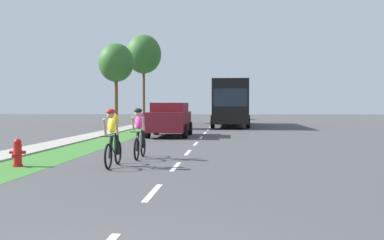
{
  "coord_description": "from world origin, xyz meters",
  "views": [
    {
      "loc": [
        1.46,
        -3.35,
        1.68
      ],
      "look_at": [
        -0.28,
        17.96,
        0.98
      ],
      "focal_mm": 43.26,
      "sensor_mm": 36.0,
      "label": 1
    }
  ],
  "objects_px": {
    "fire_hydrant_red": "(17,153)",
    "suv_maroon": "(170,119)",
    "cyclist_lead": "(113,137)",
    "bus_black": "(230,101)",
    "cyclist_trailing": "(140,133)",
    "sedan_white": "(232,113)",
    "street_tree_far": "(144,55)",
    "street_tree_near": "(116,63)"
  },
  "relations": [
    {
      "from": "fire_hydrant_red",
      "to": "suv_maroon",
      "type": "distance_m",
      "value": 12.63
    },
    {
      "from": "fire_hydrant_red",
      "to": "cyclist_lead",
      "type": "relative_size",
      "value": 0.44
    },
    {
      "from": "fire_hydrant_red",
      "to": "bus_black",
      "type": "xyz_separation_m",
      "value": [
        5.79,
        24.67,
        1.61
      ]
    },
    {
      "from": "suv_maroon",
      "to": "bus_black",
      "type": "xyz_separation_m",
      "value": [
        3.23,
        12.32,
        1.03
      ]
    },
    {
      "from": "cyclist_trailing",
      "to": "sedan_white",
      "type": "bearing_deg",
      "value": 85.59
    },
    {
      "from": "street_tree_far",
      "to": "sedan_white",
      "type": "bearing_deg",
      "value": 54.0
    },
    {
      "from": "cyclist_lead",
      "to": "suv_maroon",
      "type": "bearing_deg",
      "value": 90.24
    },
    {
      "from": "suv_maroon",
      "to": "bus_black",
      "type": "distance_m",
      "value": 12.78
    },
    {
      "from": "fire_hydrant_red",
      "to": "cyclist_trailing",
      "type": "xyz_separation_m",
      "value": [
        2.95,
        2.11,
        0.44
      ]
    },
    {
      "from": "cyclist_lead",
      "to": "sedan_white",
      "type": "height_order",
      "value": "cyclist_lead"
    },
    {
      "from": "sedan_white",
      "to": "bus_black",
      "type": "bearing_deg",
      "value": -90.72
    },
    {
      "from": "sedan_white",
      "to": "street_tree_far",
      "type": "bearing_deg",
      "value": -126.0
    },
    {
      "from": "cyclist_trailing",
      "to": "suv_maroon",
      "type": "bearing_deg",
      "value": 92.19
    },
    {
      "from": "sedan_white",
      "to": "street_tree_near",
      "type": "bearing_deg",
      "value": -111.03
    },
    {
      "from": "cyclist_lead",
      "to": "cyclist_trailing",
      "type": "xyz_separation_m",
      "value": [
        0.34,
        1.98,
        0.0
      ]
    },
    {
      "from": "fire_hydrant_red",
      "to": "cyclist_trailing",
      "type": "relative_size",
      "value": 0.44
    },
    {
      "from": "bus_black",
      "to": "suv_maroon",
      "type": "bearing_deg",
      "value": -104.68
    },
    {
      "from": "fire_hydrant_red",
      "to": "street_tree_far",
      "type": "height_order",
      "value": "street_tree_far"
    },
    {
      "from": "fire_hydrant_red",
      "to": "sedan_white",
      "type": "xyz_separation_m",
      "value": [
        6.0,
        41.67,
        0.4
      ]
    },
    {
      "from": "bus_black",
      "to": "street_tree_near",
      "type": "xyz_separation_m",
      "value": [
        -8.06,
        -4.53,
        2.66
      ]
    },
    {
      "from": "street_tree_near",
      "to": "sedan_white",
      "type": "bearing_deg",
      "value": 68.97
    },
    {
      "from": "fire_hydrant_red",
      "to": "street_tree_far",
      "type": "distance_m",
      "value": 31.02
    },
    {
      "from": "cyclist_trailing",
      "to": "street_tree_near",
      "type": "height_order",
      "value": "street_tree_near"
    },
    {
      "from": "street_tree_near",
      "to": "suv_maroon",
      "type": "bearing_deg",
      "value": -58.16
    },
    {
      "from": "cyclist_trailing",
      "to": "bus_black",
      "type": "relative_size",
      "value": 0.15
    },
    {
      "from": "suv_maroon",
      "to": "street_tree_far",
      "type": "xyz_separation_m",
      "value": [
        -4.78,
        18.01,
        5.4
      ]
    },
    {
      "from": "street_tree_far",
      "to": "cyclist_lead",
      "type": "bearing_deg",
      "value": -80.92
    },
    {
      "from": "cyclist_lead",
      "to": "sedan_white",
      "type": "relative_size",
      "value": 0.4
    },
    {
      "from": "street_tree_far",
      "to": "fire_hydrant_red",
      "type": "bearing_deg",
      "value": -85.82
    },
    {
      "from": "cyclist_trailing",
      "to": "bus_black",
      "type": "height_order",
      "value": "bus_black"
    },
    {
      "from": "cyclist_lead",
      "to": "bus_black",
      "type": "relative_size",
      "value": 0.15
    },
    {
      "from": "fire_hydrant_red",
      "to": "street_tree_near",
      "type": "relative_size",
      "value": 0.13
    },
    {
      "from": "cyclist_trailing",
      "to": "cyclist_lead",
      "type": "bearing_deg",
      "value": -99.74
    },
    {
      "from": "bus_black",
      "to": "street_tree_near",
      "type": "height_order",
      "value": "street_tree_near"
    },
    {
      "from": "bus_black",
      "to": "fire_hydrant_red",
      "type": "bearing_deg",
      "value": -103.2
    },
    {
      "from": "suv_maroon",
      "to": "sedan_white",
      "type": "xyz_separation_m",
      "value": [
        3.44,
        29.32,
        -0.18
      ]
    },
    {
      "from": "fire_hydrant_red",
      "to": "sedan_white",
      "type": "height_order",
      "value": "sedan_white"
    },
    {
      "from": "cyclist_lead",
      "to": "street_tree_near",
      "type": "bearing_deg",
      "value": 103.72
    },
    {
      "from": "sedan_white",
      "to": "cyclist_trailing",
      "type": "bearing_deg",
      "value": -94.41
    },
    {
      "from": "street_tree_near",
      "to": "street_tree_far",
      "type": "height_order",
      "value": "street_tree_far"
    },
    {
      "from": "fire_hydrant_red",
      "to": "cyclist_lead",
      "type": "bearing_deg",
      "value": 2.72
    },
    {
      "from": "street_tree_far",
      "to": "bus_black",
      "type": "bearing_deg",
      "value": -35.4
    }
  ]
}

